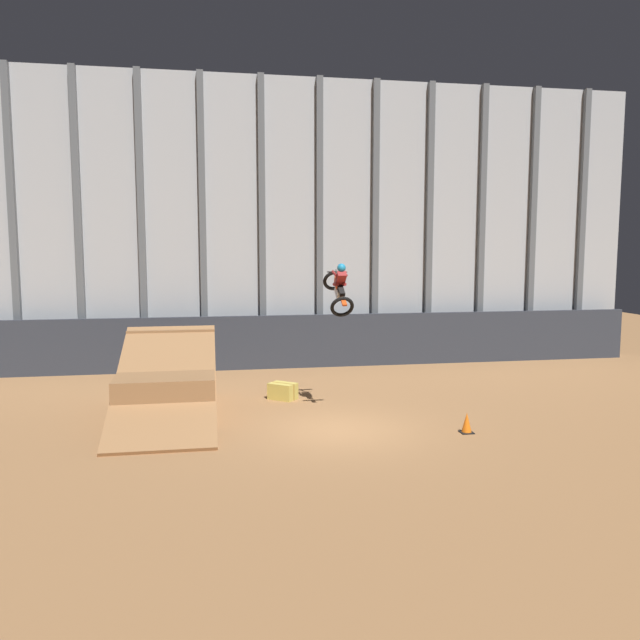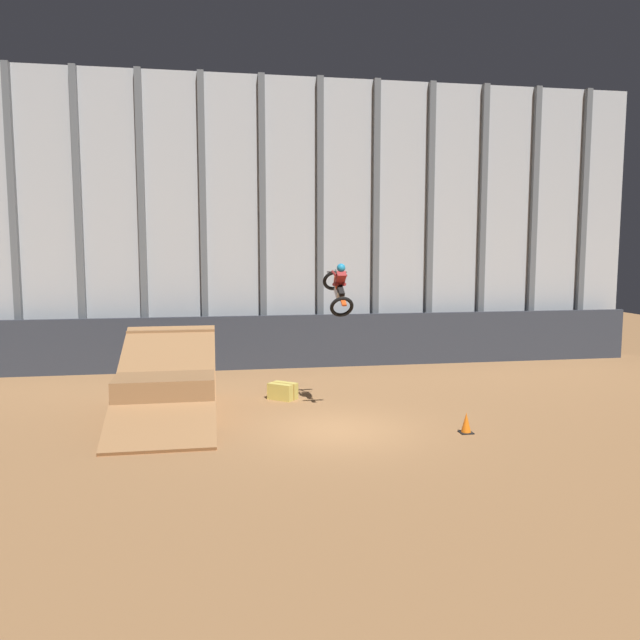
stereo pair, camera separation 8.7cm
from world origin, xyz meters
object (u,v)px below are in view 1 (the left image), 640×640
(dirt_ramp, at_px, (169,384))
(traffic_cone_near_ramp, at_px, (467,423))
(rider_bike_solo, at_px, (339,288))
(hay_bale_trackside, at_px, (283,391))

(dirt_ramp, distance_m, traffic_cone_near_ramp, 9.28)
(traffic_cone_near_ramp, bearing_deg, rider_bike_solo, 137.92)
(hay_bale_trackside, bearing_deg, rider_bike_solo, -53.20)
(dirt_ramp, distance_m, rider_bike_solo, 6.24)
(dirt_ramp, relative_size, rider_bike_solo, 3.57)
(rider_bike_solo, height_order, traffic_cone_near_ramp, rider_bike_solo)
(traffic_cone_near_ramp, height_order, hay_bale_trackside, traffic_cone_near_ramp)
(rider_bike_solo, xyz_separation_m, hay_bale_trackside, (-1.54, 2.06, -3.67))
(rider_bike_solo, bearing_deg, traffic_cone_near_ramp, -42.46)
(rider_bike_solo, bearing_deg, hay_bale_trackside, 126.42)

